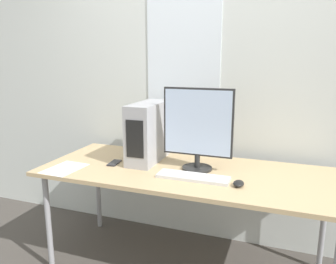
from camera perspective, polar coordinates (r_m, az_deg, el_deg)
name	(u,v)px	position (r m, az deg, el deg)	size (l,w,h in m)	color
wall_back	(207,80)	(2.68, 6.76, 9.01)	(8.00, 0.07, 2.70)	silver
desk	(186,177)	(2.29, 3.20, -7.80)	(2.02, 0.83, 0.77)	tan
pc_tower	(149,132)	(2.44, -3.39, 0.02)	(0.18, 0.48, 0.44)	#9E9EA3
monitor_main	(198,127)	(2.22, 5.22, 0.87)	(0.48, 0.21, 0.56)	black
keyboard	(193,177)	(2.12, 4.38, -7.80)	(0.47, 0.14, 0.02)	silver
mouse	(239,183)	(2.04, 12.19, -8.76)	(0.06, 0.10, 0.03)	black
cell_phone	(114,163)	(2.44, -9.32, -5.32)	(0.08, 0.14, 0.01)	#232328
paper_sheet_left	(65,168)	(2.41, -17.56, -6.07)	(0.23, 0.31, 0.00)	white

